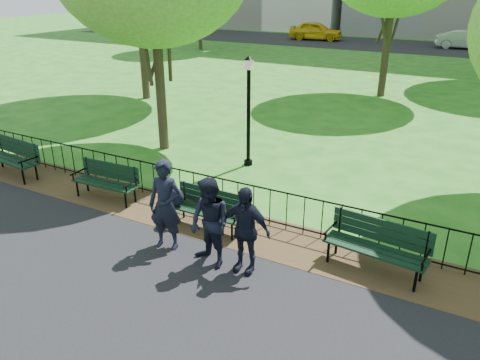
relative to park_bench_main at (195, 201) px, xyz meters
The scene contains 14 objects.
ground 1.59m from the park_bench_main, 55.31° to the right, with size 120.00×120.00×0.00m, color #1F6019.
dirt_strip 1.06m from the park_bench_main, 18.66° to the left, with size 60.00×1.60×0.01m, color #362816.
far_street 33.80m from the park_bench_main, 88.57° to the left, with size 70.00×9.00×0.01m, color black.
iron_fence 1.15m from the park_bench_main, 42.98° to the left, with size 24.06×0.06×1.00m.
park_bench_main is the anchor object (origin of this frame).
park_bench_left_a 2.70m from the park_bench_main, behind, with size 1.77×0.62×0.99m.
park_bench_left_b 6.06m from the park_bench_main, behind, with size 2.00×0.79×1.11m.
park_bench_right_a 3.92m from the park_bench_main, ahead, with size 1.95×0.78×1.08m.
lamppost 4.08m from the park_bench_main, 100.46° to the left, with size 0.28×0.28×3.16m.
person_left 1.09m from the park_bench_main, 89.73° to the right, with size 0.68×0.45×1.88m, color black.
person_mid 1.64m from the park_bench_main, 45.94° to the right, with size 0.86×0.45×1.76m, color black.
person_right 2.06m from the park_bench_main, 29.67° to the right, with size 1.00×0.41×1.70m, color black.
taxi 35.60m from the park_bench_main, 106.01° to the left, with size 1.90×4.73×1.61m, color gold.
sedan_silver 34.27m from the park_bench_main, 85.72° to the left, with size 1.51×4.33×1.43m, color #A6A8AD.
Camera 1 is at (4.43, -6.37, 5.05)m, focal length 35.00 mm.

